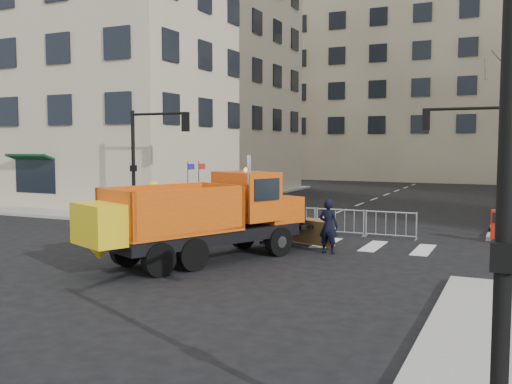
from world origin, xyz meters
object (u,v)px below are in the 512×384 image
at_px(cop_a, 328,226).
at_px(cop_c, 266,222).
at_px(plow_truck, 200,215).
at_px(newspaper_box, 497,224).
at_px(worker, 154,200).
at_px(cop_b, 268,222).

distance_m(cop_a, cop_c, 2.83).
relative_size(plow_truck, newspaper_box, 8.14).
bearing_deg(cop_a, cop_c, -12.16).
height_order(worker, newspaper_box, worker).
bearing_deg(worker, newspaper_box, -3.97).
height_order(plow_truck, worker, plow_truck).
height_order(plow_truck, cop_a, plow_truck).
relative_size(plow_truck, cop_b, 5.59).
bearing_deg(cop_c, newspaper_box, 137.47).
height_order(cop_c, newspaper_box, cop_c).
xyz_separation_m(plow_truck, worker, (-6.73, 7.09, -0.44)).
relative_size(cop_a, worker, 1.02).
bearing_deg(cop_c, worker, -93.25).
xyz_separation_m(cop_b, newspaper_box, (7.93, 3.78, -0.10)).
bearing_deg(plow_truck, newspaper_box, -22.86).
xyz_separation_m(cop_c, newspaper_box, (7.90, 4.03, -0.13)).
distance_m(cop_c, newspaper_box, 8.87).
bearing_deg(plow_truck, cop_a, -22.76).
relative_size(cop_b, cop_c, 0.97).
xyz_separation_m(cop_a, newspaper_box, (5.19, 4.85, -0.24)).
xyz_separation_m(cop_a, cop_c, (-2.71, 0.82, -0.11)).
distance_m(cop_b, newspaper_box, 8.79).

